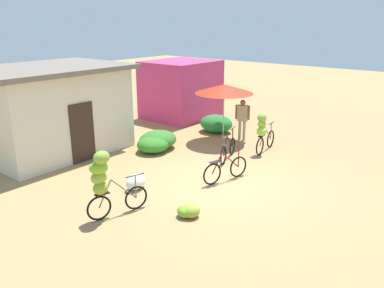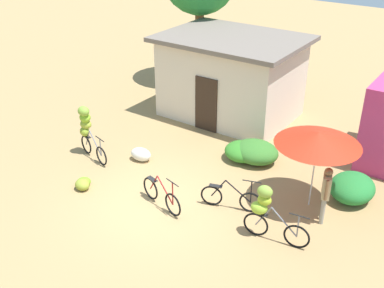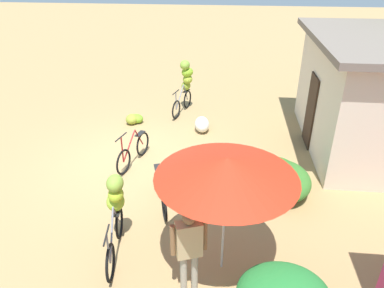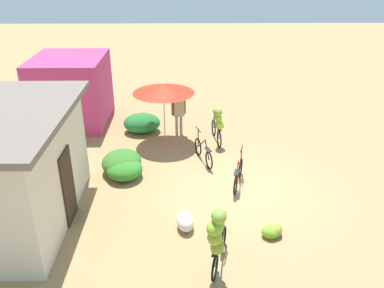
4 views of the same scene
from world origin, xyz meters
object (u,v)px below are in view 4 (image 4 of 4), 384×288
at_px(bicycle_leftmost, 217,236).
at_px(bicycle_by_shop, 218,123).
at_px(bicycle_center_loaded, 203,152).
at_px(banana_pile_on_ground, 272,231).
at_px(shop_pink, 71,90).
at_px(market_umbrella, 164,88).
at_px(bicycle_near_pile, 238,175).
at_px(produce_sack, 185,221).
at_px(person_vendor, 179,111).

bearing_deg(bicycle_leftmost, bicycle_by_shop, -4.37).
bearing_deg(bicycle_center_loaded, banana_pile_on_ground, -158.58).
relative_size(shop_pink, market_umbrella, 1.42).
bearing_deg(bicycle_near_pile, produce_sack, 142.56).
bearing_deg(banana_pile_on_ground, bicycle_near_pile, 13.58).
relative_size(market_umbrella, person_vendor, 1.38).
distance_m(bicycle_near_pile, bicycle_center_loaded, 1.89).
height_order(market_umbrella, bicycle_leftmost, market_umbrella).
height_order(bicycle_leftmost, bicycle_near_pile, bicycle_leftmost).
bearing_deg(shop_pink, person_vendor, -107.97).
bearing_deg(bicycle_center_loaded, bicycle_near_pile, -148.07).
bearing_deg(bicycle_by_shop, market_umbrella, 79.10).
bearing_deg(bicycle_center_loaded, shop_pink, 55.06).
bearing_deg(produce_sack, shop_pink, 32.11).
xyz_separation_m(shop_pink, person_vendor, (-1.42, -4.39, -0.37)).
bearing_deg(market_umbrella, produce_sack, -171.98).
relative_size(banana_pile_on_ground, person_vendor, 0.38).
bearing_deg(market_umbrella, bicycle_near_pile, -144.17).
xyz_separation_m(bicycle_center_loaded, person_vendor, (2.24, 0.86, 0.65)).
height_order(banana_pile_on_ground, produce_sack, produce_sack).
xyz_separation_m(market_umbrella, banana_pile_on_ground, (-5.74, -2.97, -1.92)).
bearing_deg(market_umbrella, bicycle_center_loaded, -140.81).
height_order(bicycle_leftmost, bicycle_center_loaded, bicycle_leftmost).
relative_size(shop_pink, bicycle_by_shop, 1.90).
distance_m(market_umbrella, person_vendor, 1.32).
relative_size(bicycle_near_pile, produce_sack, 2.32).
height_order(bicycle_center_loaded, banana_pile_on_ground, bicycle_center_loaded).
distance_m(shop_pink, market_umbrella, 4.40).
bearing_deg(banana_pile_on_ground, bicycle_by_shop, 10.67).
bearing_deg(bicycle_center_loaded, market_umbrella, 39.19).
height_order(shop_pink, market_umbrella, shop_pink).
xyz_separation_m(produce_sack, person_vendor, (5.96, 0.24, 0.77)).
distance_m(bicycle_leftmost, produce_sack, 1.95).
bearing_deg(bicycle_leftmost, bicycle_center_loaded, 0.75).
height_order(bicycle_near_pile, person_vendor, person_vendor).
height_order(bicycle_near_pile, bicycle_by_shop, bicycle_by_shop).
bearing_deg(person_vendor, market_umbrella, 136.71).
distance_m(bicycle_near_pile, bicycle_by_shop, 2.99).
relative_size(bicycle_near_pile, bicycle_center_loaded, 1.00).
bearing_deg(bicycle_center_loaded, person_vendor, 20.98).
bearing_deg(bicycle_leftmost, market_umbrella, 11.65).
bearing_deg(bicycle_by_shop, bicycle_leftmost, 175.63).
bearing_deg(bicycle_by_shop, bicycle_center_loaded, 156.27).
bearing_deg(bicycle_leftmost, bicycle_near_pile, -13.93).
bearing_deg(market_umbrella, banana_pile_on_ground, -152.66).
xyz_separation_m(bicycle_center_loaded, banana_pile_on_ground, (-4.05, -1.59, -0.19)).
xyz_separation_m(banana_pile_on_ground, produce_sack, (0.34, 2.21, 0.07)).
relative_size(bicycle_leftmost, bicycle_by_shop, 1.03).
relative_size(banana_pile_on_ground, produce_sack, 0.89).
xyz_separation_m(bicycle_leftmost, banana_pile_on_ground, (1.29, -1.52, -0.88)).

